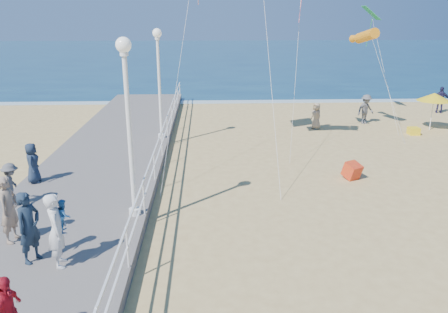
{
  "coord_description": "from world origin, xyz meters",
  "views": [
    {
      "loc": [
        -3.13,
        -12.43,
        6.24
      ],
      "look_at": [
        -2.5,
        2.0,
        1.6
      ],
      "focal_mm": 35.0,
      "sensor_mm": 36.0,
      "label": 1
    }
  ],
  "objects_px": {
    "lamp_post_far": "(159,73)",
    "woman_holding_toddler": "(57,230)",
    "lamp_post_mid": "(128,111)",
    "beach_walker_b": "(441,100)",
    "beach_walker_a": "(366,109)",
    "spectator_0": "(29,227)",
    "beach_walker_c": "(316,116)",
    "beach_chair_left": "(414,131)",
    "box_kite": "(352,172)",
    "toddler_held": "(64,215)",
    "spectator_4": "(33,163)",
    "beach_umbrella": "(434,97)",
    "spectator_6": "(9,209)",
    "spectator_2": "(12,185)"
  },
  "relations": [
    {
      "from": "lamp_post_far",
      "to": "woman_holding_toddler",
      "type": "height_order",
      "value": "lamp_post_far"
    },
    {
      "from": "lamp_post_far",
      "to": "beach_chair_left",
      "type": "relative_size",
      "value": 9.67
    },
    {
      "from": "spectator_6",
      "to": "box_kite",
      "type": "height_order",
      "value": "spectator_6"
    },
    {
      "from": "lamp_post_mid",
      "to": "beach_walker_a",
      "type": "height_order",
      "value": "lamp_post_mid"
    },
    {
      "from": "spectator_0",
      "to": "spectator_6",
      "type": "distance_m",
      "value": 1.41
    },
    {
      "from": "beach_walker_b",
      "to": "beach_chair_left",
      "type": "xyz_separation_m",
      "value": [
        -4.34,
        -5.5,
        -0.69
      ]
    },
    {
      "from": "spectator_4",
      "to": "beach_walker_a",
      "type": "xyz_separation_m",
      "value": [
        16.03,
        10.23,
        -0.26
      ]
    },
    {
      "from": "lamp_post_mid",
      "to": "beach_walker_c",
      "type": "distance_m",
      "value": 15.08
    },
    {
      "from": "woman_holding_toddler",
      "to": "spectator_2",
      "type": "height_order",
      "value": "woman_holding_toddler"
    },
    {
      "from": "woman_holding_toddler",
      "to": "beach_walker_b",
      "type": "height_order",
      "value": "woman_holding_toddler"
    },
    {
      "from": "toddler_held",
      "to": "spectator_0",
      "type": "height_order",
      "value": "spectator_0"
    },
    {
      "from": "beach_walker_c",
      "to": "spectator_6",
      "type": "bearing_deg",
      "value": -65.48
    },
    {
      "from": "toddler_held",
      "to": "beach_umbrella",
      "type": "xyz_separation_m",
      "value": [
        16.41,
        14.2,
        0.25
      ]
    },
    {
      "from": "beach_chair_left",
      "to": "spectator_6",
      "type": "bearing_deg",
      "value": -144.35
    },
    {
      "from": "box_kite",
      "to": "spectator_4",
      "type": "bearing_deg",
      "value": 155.39
    },
    {
      "from": "spectator_0",
      "to": "beach_chair_left",
      "type": "xyz_separation_m",
      "value": [
        15.88,
        13.11,
        -1.12
      ]
    },
    {
      "from": "lamp_post_mid",
      "to": "beach_walker_b",
      "type": "relative_size",
      "value": 2.99
    },
    {
      "from": "beach_chair_left",
      "to": "beach_walker_b",
      "type": "bearing_deg",
      "value": 51.73
    },
    {
      "from": "toddler_held",
      "to": "beach_walker_b",
      "type": "height_order",
      "value": "toddler_held"
    },
    {
      "from": "lamp_post_mid",
      "to": "woman_holding_toddler",
      "type": "bearing_deg",
      "value": -116.07
    },
    {
      "from": "beach_walker_a",
      "to": "toddler_held",
      "type": "bearing_deg",
      "value": -151.46
    },
    {
      "from": "beach_walker_c",
      "to": "spectator_0",
      "type": "bearing_deg",
      "value": -61.09
    },
    {
      "from": "woman_holding_toddler",
      "to": "beach_chair_left",
      "type": "height_order",
      "value": "woman_holding_toddler"
    },
    {
      "from": "lamp_post_mid",
      "to": "box_kite",
      "type": "xyz_separation_m",
      "value": [
        8.07,
        3.77,
        -3.36
      ]
    },
    {
      "from": "beach_walker_b",
      "to": "beach_walker_c",
      "type": "relative_size",
      "value": 1.16
    },
    {
      "from": "toddler_held",
      "to": "beach_walker_c",
      "type": "relative_size",
      "value": 0.54
    },
    {
      "from": "lamp_post_mid",
      "to": "spectator_0",
      "type": "relative_size",
      "value": 2.89
    },
    {
      "from": "spectator_4",
      "to": "beach_walker_c",
      "type": "distance_m",
      "value": 15.65
    },
    {
      "from": "lamp_post_mid",
      "to": "beach_walker_b",
      "type": "height_order",
      "value": "lamp_post_mid"
    },
    {
      "from": "spectator_4",
      "to": "beach_walker_a",
      "type": "distance_m",
      "value": 19.02
    },
    {
      "from": "spectator_4",
      "to": "woman_holding_toddler",
      "type": "bearing_deg",
      "value": -163.99
    },
    {
      "from": "lamp_post_far",
      "to": "spectator_6",
      "type": "bearing_deg",
      "value": -106.18
    },
    {
      "from": "spectator_4",
      "to": "beach_umbrella",
      "type": "relative_size",
      "value": 0.7
    },
    {
      "from": "lamp_post_far",
      "to": "beach_walker_a",
      "type": "relative_size",
      "value": 2.98
    },
    {
      "from": "spectator_2",
      "to": "beach_chair_left",
      "type": "relative_size",
      "value": 2.6
    },
    {
      "from": "toddler_held",
      "to": "beach_walker_c",
      "type": "bearing_deg",
      "value": -49.24
    },
    {
      "from": "toddler_held",
      "to": "spectator_4",
      "type": "bearing_deg",
      "value": 11.71
    },
    {
      "from": "beach_walker_b",
      "to": "beach_umbrella",
      "type": "height_order",
      "value": "beach_umbrella"
    },
    {
      "from": "woman_holding_toddler",
      "to": "spectator_4",
      "type": "xyz_separation_m",
      "value": [
        -2.72,
        5.76,
        -0.2
      ]
    },
    {
      "from": "lamp_post_far",
      "to": "beach_chair_left",
      "type": "distance_m",
      "value": 14.26
    },
    {
      "from": "lamp_post_far",
      "to": "toddler_held",
      "type": "height_order",
      "value": "lamp_post_far"
    },
    {
      "from": "spectator_0",
      "to": "spectator_2",
      "type": "xyz_separation_m",
      "value": [
        -1.88,
        3.46,
        -0.21
      ]
    },
    {
      "from": "lamp_post_mid",
      "to": "spectator_0",
      "type": "distance_m",
      "value": 4.09
    },
    {
      "from": "lamp_post_far",
      "to": "beach_umbrella",
      "type": "xyz_separation_m",
      "value": [
        15.17,
        2.52,
        -1.75
      ]
    },
    {
      "from": "woman_holding_toddler",
      "to": "spectator_4",
      "type": "distance_m",
      "value": 6.38
    },
    {
      "from": "lamp_post_far",
      "to": "beach_chair_left",
      "type": "height_order",
      "value": "lamp_post_far"
    },
    {
      "from": "lamp_post_mid",
      "to": "box_kite",
      "type": "relative_size",
      "value": 8.87
    },
    {
      "from": "lamp_post_mid",
      "to": "spectator_2",
      "type": "height_order",
      "value": "lamp_post_mid"
    },
    {
      "from": "beach_walker_c",
      "to": "beach_walker_a",
      "type": "bearing_deg",
      "value": 84.37
    },
    {
      "from": "lamp_post_mid",
      "to": "beach_walker_a",
      "type": "relative_size",
      "value": 2.98
    }
  ]
}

